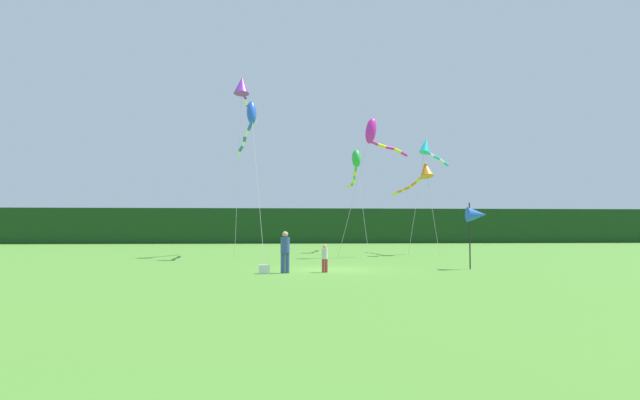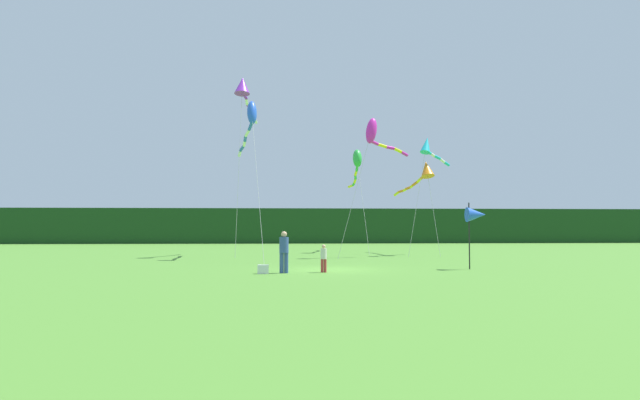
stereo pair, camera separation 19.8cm
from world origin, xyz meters
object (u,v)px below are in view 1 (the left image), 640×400
object	(u,v)px
cooler_box	(264,269)
kite_purple	(243,89)
person_child	(325,257)
kite_orange	(423,172)
kite_magenta	(373,133)
kite_cyan	(428,148)
banner_flag_pole	(477,215)
kite_green	(356,162)
person_adult	(285,250)
kite_blue	(250,120)

from	to	relation	value
cooler_box	kite_purple	world-z (taller)	kite_purple
person_child	kite_orange	bearing A→B (deg)	61.43
kite_magenta	kite_cyan	bearing A→B (deg)	31.40
person_child	cooler_box	world-z (taller)	person_child
cooler_box	banner_flag_pole	world-z (taller)	banner_flag_pole
cooler_box	kite_green	bearing A→B (deg)	71.75
kite_magenta	kite_green	size ratio (longest dim) A/B	0.99
person_adult	cooler_box	distance (m)	1.21
kite_purple	kite_magenta	world-z (taller)	kite_purple
person_adult	banner_flag_pole	distance (m)	9.22
cooler_box	kite_magenta	xyz separation A→B (m)	(6.79, 12.47, 7.92)
person_child	kite_green	size ratio (longest dim) A/B	0.13
kite_cyan	kite_orange	world-z (taller)	kite_cyan
kite_purple	person_adult	bearing A→B (deg)	-79.30
kite_green	person_child	bearing A→B (deg)	-101.83
banner_flag_pole	kite_orange	xyz separation A→B (m)	(1.20, 14.10, 3.43)
banner_flag_pole	kite_cyan	distance (m)	14.21
banner_flag_pole	cooler_box	bearing A→B (deg)	-169.05
kite_blue	person_adult	bearing A→B (deg)	-79.73
person_child	cooler_box	bearing A→B (deg)	-168.76
person_child	kite_magenta	size ratio (longest dim) A/B	0.13
cooler_box	banner_flag_pole	bearing A→B (deg)	10.95
banner_flag_pole	kite_orange	bearing A→B (deg)	85.15
kite_purple	kite_green	distance (m)	11.27
person_child	kite_magenta	bearing A→B (deg)	70.57
kite_purple	kite_blue	distance (m)	3.96
person_adult	kite_cyan	distance (m)	19.20
banner_flag_pole	kite_blue	xyz separation A→B (m)	(-11.05, 9.99, 6.22)
person_child	kite_blue	bearing A→B (deg)	108.53
kite_green	cooler_box	bearing A→B (deg)	-108.25
person_child	kite_purple	bearing A→B (deg)	107.36
person_child	kite_orange	world-z (taller)	kite_orange
person_adult	banner_flag_pole	world-z (taller)	banner_flag_pole
person_adult	kite_orange	bearing A→B (deg)	57.18
kite_cyan	kite_blue	world-z (taller)	kite_blue
cooler_box	banner_flag_pole	distance (m)	10.26
person_child	banner_flag_pole	distance (m)	7.59
kite_magenta	kite_orange	size ratio (longest dim) A/B	1.28
kite_green	kite_orange	bearing A→B (deg)	-46.93
person_adult	banner_flag_pole	xyz separation A→B (m)	(8.94, 1.62, 1.52)
kite_cyan	kite_magenta	size ratio (longest dim) A/B	0.92
person_adult	cooler_box	world-z (taller)	person_adult
person_child	kite_cyan	xyz separation A→B (m)	(8.54, 14.59, 6.92)
person_adult	kite_blue	distance (m)	14.12
cooler_box	person_adult	bearing A→B (deg)	17.57
banner_flag_pole	kite_cyan	size ratio (longest dim) A/B	0.37
person_child	kite_green	distance (m)	21.46
kite_magenta	kite_orange	world-z (taller)	kite_magenta
kite_magenta	kite_orange	bearing A→B (deg)	39.97
kite_purple	kite_green	bearing A→B (deg)	34.07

